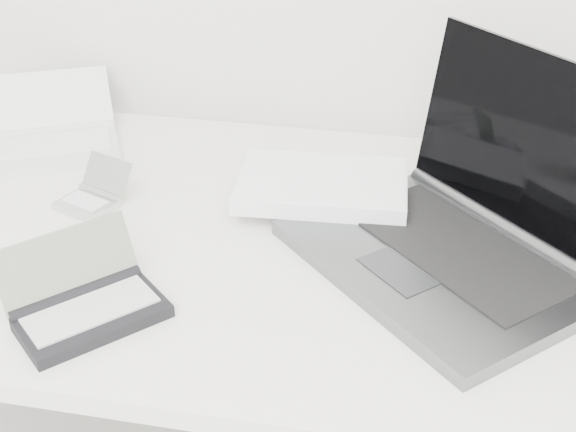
% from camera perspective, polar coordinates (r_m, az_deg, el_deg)
% --- Properties ---
extents(desk, '(1.60, 0.80, 0.73)m').
position_cam_1_polar(desk, '(1.28, 1.68, -3.34)').
color(desk, white).
rests_on(desk, ground).
extents(laptop_large, '(0.63, 0.55, 0.29)m').
position_cam_1_polar(laptop_large, '(1.23, 9.76, -0.06)').
color(laptop_large, '#5B5E60').
rests_on(laptop_large, desk).
extents(netbook_open_white, '(0.33, 0.36, 0.09)m').
position_cam_1_polar(netbook_open_white, '(1.59, -16.27, 5.48)').
color(netbook_open_white, silver).
rests_on(netbook_open_white, desk).
extents(pda_silver, '(0.12, 0.13, 0.07)m').
position_cam_1_polar(pda_silver, '(1.37, -13.72, 1.35)').
color(pda_silver, silver).
rests_on(pda_silver, desk).
extents(palmtop_charcoal, '(0.24, 0.24, 0.10)m').
position_cam_1_polar(palmtop_charcoal, '(1.11, -14.21, -6.02)').
color(palmtop_charcoal, black).
rests_on(palmtop_charcoal, desk).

